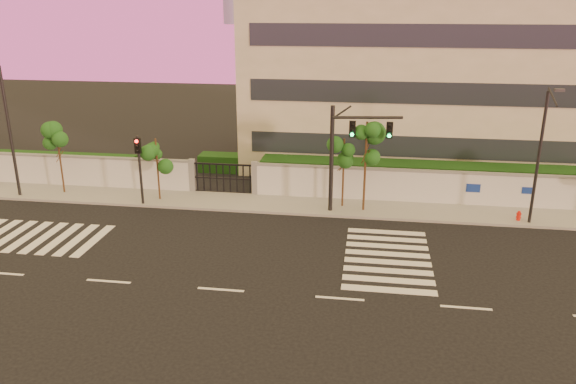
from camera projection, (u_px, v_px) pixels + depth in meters
name	position (u px, v px, depth m)	size (l,w,h in m)	color
ground	(221.00, 290.00, 23.59)	(120.00, 120.00, 0.00)	black
sidewalk	(266.00, 204.00, 33.39)	(60.00, 3.00, 0.15)	gray
perimeter_wall	(272.00, 180.00, 34.46)	(60.00, 0.36, 2.20)	silver
hedge_row	(296.00, 172.00, 36.96)	(41.00, 4.25, 1.80)	#13340F
institutional_building	(415.00, 78.00, 40.93)	(24.40, 12.40, 12.25)	#B7B39B
road_markings	(209.00, 250.00, 27.33)	(57.00, 7.62, 0.02)	silver
street_tree_b	(58.00, 143.00, 34.19)	(1.34, 1.07, 4.49)	#382314
street_tree_c	(157.00, 155.00, 33.13)	(1.31, 1.04, 3.89)	#382314
street_tree_d	(344.00, 157.00, 31.92)	(1.40, 1.11, 4.18)	#382314
street_tree_e	(367.00, 147.00, 31.04)	(1.63, 1.30, 5.27)	#382314
traffic_signal_main	(346.00, 147.00, 30.83)	(3.89, 0.67, 6.17)	black
traffic_signal_secondary	(139.00, 162.00, 32.39)	(0.33, 0.33, 4.24)	black
streetlight_west	(7.00, 126.00, 33.11)	(0.50, 2.02, 8.38)	black
streetlight_east	(540.00, 152.00, 28.97)	(0.45, 1.83, 7.59)	black
fire_hydrant	(518.00, 217.00, 30.60)	(0.28, 0.26, 0.70)	red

